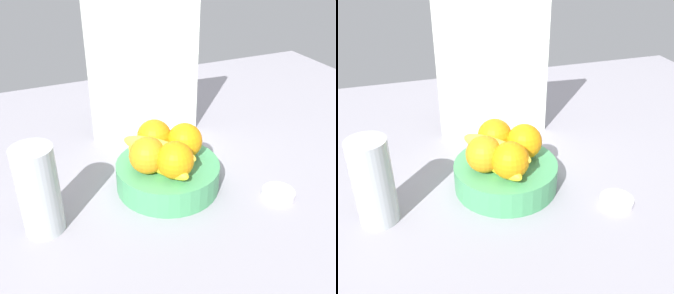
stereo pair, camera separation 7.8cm
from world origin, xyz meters
TOP-DOWN VIEW (x-y plane):
  - ground_plane at (0.00, 0.00)cm, footprint 180.00×140.00cm
  - fruit_bowl at (0.06, -0.63)cm, footprint 22.13×22.13cm
  - orange_front_left at (4.57, 0.75)cm, footprint 7.60×7.60cm
  - orange_front_right at (-0.78, 4.97)cm, footprint 7.60×7.60cm
  - orange_center at (-4.87, -1.71)cm, footprint 7.60×7.60cm
  - orange_back_left at (-0.56, -5.58)cm, footprint 7.60×7.60cm
  - banana_bunch at (-2.59, -1.50)cm, footprint 13.46×17.70cm
  - cutting_board at (4.10, 23.26)cm, footprint 28.06×3.79cm
  - thermos_tumbler at (-26.61, -3.99)cm, footprint 7.47×7.47cm
  - jar_lid at (19.86, -13.32)cm, footprint 6.84×6.84cm

SIDE VIEW (x-z plane):
  - ground_plane at x=0.00cm, z-range -3.00..0.00cm
  - jar_lid at x=19.86cm, z-range 0.00..1.34cm
  - fruit_bowl at x=0.06cm, z-range 0.00..5.82cm
  - thermos_tumbler at x=-26.61cm, z-range 0.00..17.55cm
  - banana_bunch at x=-2.59cm, z-range 5.82..12.02cm
  - orange_front_left at x=4.57cm, z-range 5.82..13.42cm
  - orange_front_right at x=-0.78cm, z-range 5.82..13.42cm
  - orange_center at x=-4.87cm, z-range 5.82..13.42cm
  - orange_back_left at x=-0.56cm, z-range 5.82..13.42cm
  - cutting_board at x=4.10cm, z-range 0.00..36.00cm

